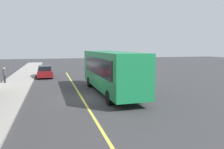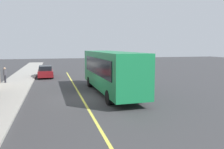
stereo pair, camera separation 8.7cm
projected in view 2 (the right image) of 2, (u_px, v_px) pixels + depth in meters
ground at (82, 99)px, 16.76m from camera, size 120.00×120.00×0.00m
lane_centre_stripe at (82, 99)px, 16.76m from camera, size 36.00×0.16×0.01m
bus at (110, 70)px, 18.55m from camera, size 11.18×2.79×3.50m
car_maroon at (45, 72)px, 28.37m from camera, size 4.35×1.95×1.52m
pedestrian_by_curb at (5, 74)px, 23.30m from camera, size 0.34×0.34×1.62m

